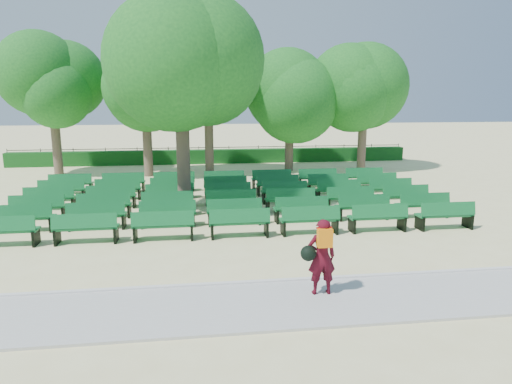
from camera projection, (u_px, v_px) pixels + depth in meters
ground at (232, 217)px, 16.62m from camera, size 120.00×120.00×0.00m
paving at (263, 305)px, 9.44m from camera, size 30.00×2.20×0.06m
curb at (256, 283)px, 10.55m from camera, size 30.00×0.12×0.10m
hedge at (214, 156)px, 30.12m from camera, size 26.00×0.70×0.90m
fence at (214, 162)px, 30.60m from camera, size 26.00×0.10×1.02m
tree_line at (218, 173)px, 26.33m from camera, size 21.80×6.80×7.04m
bench_array at (229, 206)px, 17.83m from camera, size 1.86×0.58×1.17m
tree_among at (181, 86)px, 16.70m from camera, size 5.26×5.26×7.06m
person at (321, 256)px, 9.77m from camera, size 0.79×0.47×1.68m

